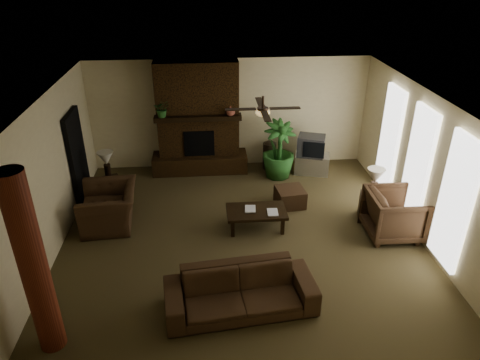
{
  "coord_description": "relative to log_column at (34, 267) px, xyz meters",
  "views": [
    {
      "loc": [
        -0.65,
        -7.18,
        5.05
      ],
      "look_at": [
        0.0,
        0.4,
        1.1
      ],
      "focal_mm": 32.89,
      "sensor_mm": 36.0,
      "label": 1
    }
  ],
  "objects": [
    {
      "name": "room_shell",
      "position": [
        2.95,
        2.4,
        0.0
      ],
      "size": [
        7.0,
        7.0,
        7.0
      ],
      "color": "brown",
      "rests_on": "ground"
    },
    {
      "name": "fireplace",
      "position": [
        2.15,
        5.62,
        -0.24
      ],
      "size": [
        2.4,
        0.7,
        2.8
      ],
      "color": "#412911",
      "rests_on": "ground"
    },
    {
      "name": "windows",
      "position": [
        6.4,
        2.6,
        -0.05
      ],
      "size": [
        0.08,
        3.65,
        2.35
      ],
      "color": "white",
      "rests_on": "ground"
    },
    {
      "name": "log_column",
      "position": [
        0.0,
        0.0,
        0.0
      ],
      "size": [
        0.36,
        0.36,
        2.8
      ],
      "primitive_type": "cylinder",
      "color": "maroon",
      "rests_on": "ground"
    },
    {
      "name": "doorway",
      "position": [
        -0.49,
        4.2,
        -0.35
      ],
      "size": [
        0.1,
        1.0,
        2.1
      ],
      "primitive_type": "cube",
      "color": "black",
      "rests_on": "ground"
    },
    {
      "name": "ceiling_fan",
      "position": [
        3.35,
        2.7,
        1.13
      ],
      "size": [
        1.35,
        1.35,
        0.37
      ],
      "color": "black",
      "rests_on": "ceiling"
    },
    {
      "name": "sofa",
      "position": [
        2.76,
        0.49,
        -0.94
      ],
      "size": [
        2.4,
        0.93,
        0.92
      ],
      "primitive_type": "imported",
      "rotation": [
        0.0,
        0.0,
        0.11
      ],
      "color": "#452F1D",
      "rests_on": "ground"
    },
    {
      "name": "armchair_left",
      "position": [
        0.28,
        3.16,
        -0.85
      ],
      "size": [
        0.92,
        1.32,
        1.1
      ],
      "primitive_type": "imported",
      "rotation": [
        0.0,
        0.0,
        -1.49
      ],
      "color": "#452F1D",
      "rests_on": "ground"
    },
    {
      "name": "armchair_right",
      "position": [
        5.95,
        2.28,
        -0.88
      ],
      "size": [
        0.97,
        1.03,
        1.04
      ],
      "primitive_type": "imported",
      "rotation": [
        0.0,
        0.0,
        1.55
      ],
      "color": "#452F1D",
      "rests_on": "ground"
    },
    {
      "name": "coffee_table",
      "position": [
        3.28,
        2.74,
        -1.03
      ],
      "size": [
        1.2,
        0.7,
        0.43
      ],
      "color": "black",
      "rests_on": "ground"
    },
    {
      "name": "ottoman",
      "position": [
        4.14,
        3.61,
        -1.2
      ],
      "size": [
        0.67,
        0.67,
        0.4
      ],
      "primitive_type": "cube",
      "rotation": [
        0.0,
        0.0,
        0.12
      ],
      "color": "#452F1D",
      "rests_on": "ground"
    },
    {
      "name": "tv_stand",
      "position": [
        4.99,
        5.19,
        -1.15
      ],
      "size": [
        0.95,
        0.69,
        0.5
      ],
      "primitive_type": "cube",
      "rotation": [
        0.0,
        0.0,
        -0.25
      ],
      "color": "#BEBDC0",
      "rests_on": "ground"
    },
    {
      "name": "tv",
      "position": [
        4.93,
        5.14,
        -0.64
      ],
      "size": [
        0.78,
        0.71,
        0.52
      ],
      "color": "#3B3B3D",
      "rests_on": "tv_stand"
    },
    {
      "name": "floor_vase",
      "position": [
        3.95,
        5.55,
        -0.97
      ],
      "size": [
        0.34,
        0.34,
        0.77
      ],
      "color": "#32281B",
      "rests_on": "ground"
    },
    {
      "name": "floor_plant",
      "position": [
        4.1,
        5.05,
        -0.99
      ],
      "size": [
        1.28,
        1.65,
        0.82
      ],
      "primitive_type": "imported",
      "rotation": [
        0.0,
        0.0,
        0.36
      ],
      "color": "#2B6026",
      "rests_on": "ground"
    },
    {
      "name": "side_table_left",
      "position": [
        0.12,
        4.12,
        -1.12
      ],
      "size": [
        0.66,
        0.66,
        0.55
      ],
      "primitive_type": "cube",
      "rotation": [
        0.0,
        0.0,
        0.42
      ],
      "color": "black",
      "rests_on": "ground"
    },
    {
      "name": "lamp_left",
      "position": [
        0.12,
        4.18,
        -0.4
      ],
      "size": [
        0.38,
        0.38,
        0.65
      ],
      "color": "black",
      "rests_on": "side_table_left"
    },
    {
      "name": "side_table_right",
      "position": [
        5.73,
        2.9,
        -1.12
      ],
      "size": [
        0.63,
        0.63,
        0.55
      ],
      "primitive_type": "cube",
      "rotation": [
        0.0,
        0.0,
        -0.32
      ],
      "color": "black",
      "rests_on": "ground"
    },
    {
      "name": "lamp_right",
      "position": [
        5.7,
        2.85,
        -0.4
      ],
      "size": [
        0.38,
        0.38,
        0.65
      ],
      "color": "black",
      "rests_on": "side_table_right"
    },
    {
      "name": "mantel_plant",
      "position": [
        1.32,
        5.33,
        0.32
      ],
      "size": [
        0.41,
        0.44,
        0.33
      ],
      "primitive_type": "imported",
      "rotation": [
        0.0,
        0.0,
        0.07
      ],
      "color": "#2B6026",
      "rests_on": "fireplace"
    },
    {
      "name": "mantel_vase",
      "position": [
        2.94,
        5.31,
        0.27
      ],
      "size": [
        0.28,
        0.29,
        0.22
      ],
      "primitive_type": "imported",
      "rotation": [
        0.0,
        0.0,
        0.33
      ],
      "color": "#954D3B",
      "rests_on": "fireplace"
    },
    {
      "name": "book_a",
      "position": [
        3.05,
        2.78,
        -0.83
      ],
      "size": [
        0.22,
        0.05,
        0.29
      ],
      "primitive_type": "imported",
      "rotation": [
        0.0,
        0.0,
        -0.1
      ],
      "color": "#999999",
      "rests_on": "coffee_table"
    },
    {
      "name": "book_b",
      "position": [
        3.48,
        2.62,
        -0.82
      ],
      "size": [
        0.21,
        0.03,
        0.29
      ],
      "primitive_type": "imported",
      "rotation": [
        0.0,
        0.0,
        -0.05
      ],
      "color": "#999999",
      "rests_on": "coffee_table"
    }
  ]
}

